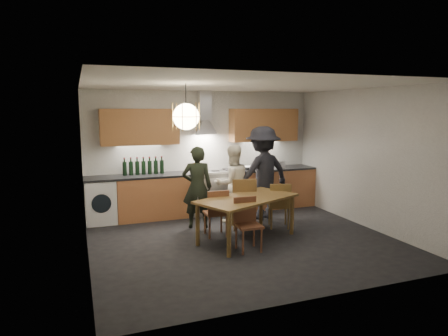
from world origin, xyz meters
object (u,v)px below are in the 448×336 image
object	(u,v)px
chair_back_left	(217,210)
wine_bottles	(143,166)
person_mid	(232,184)
mixing_bowl	(249,168)
chair_front	(247,220)
person_right	(263,173)
dining_table	(247,202)
person_left	(197,187)
stock_pot	(281,164)

from	to	relation	value
chair_back_left	wine_bottles	bearing A→B (deg)	-57.64
person_mid	mixing_bowl	bearing A→B (deg)	-136.12
chair_back_left	chair_front	bearing A→B (deg)	110.48
chair_back_left	person_right	distance (m)	1.57
chair_back_left	dining_table	bearing A→B (deg)	145.08
person_left	stock_pot	distance (m)	2.44
person_mid	mixing_bowl	distance (m)	1.07
chair_back_left	stock_pot	world-z (taller)	stock_pot
mixing_bowl	stock_pot	size ratio (longest dim) A/B	1.32
wine_bottles	person_mid	bearing A→B (deg)	-29.33
person_left	wine_bottles	world-z (taller)	person_left
chair_back_left	person_mid	world-z (taller)	person_mid
chair_back_left	person_left	size ratio (longest dim) A/B	0.54
person_left	chair_back_left	bearing A→B (deg)	117.61
chair_front	person_left	xyz separation A→B (m)	(-0.40, 1.41, 0.29)
person_mid	chair_back_left	bearing A→B (deg)	48.60
person_left	mixing_bowl	distance (m)	1.76
person_right	stock_pot	world-z (taller)	person_right
dining_table	chair_back_left	bearing A→B (deg)	118.29
person_mid	wine_bottles	size ratio (longest dim) A/B	1.83
dining_table	person_left	size ratio (longest dim) A/B	1.27
dining_table	stock_pot	xyz separation A→B (m)	(1.67, 1.91, 0.32)
person_right	wine_bottles	distance (m)	2.42
wine_bottles	mixing_bowl	bearing A→B (deg)	-2.39
chair_front	person_right	distance (m)	1.92
chair_front	person_left	bearing A→B (deg)	107.89
mixing_bowl	stock_pot	distance (m)	0.79
person_left	person_right	distance (m)	1.44
chair_front	chair_back_left	bearing A→B (deg)	110.07
wine_bottles	chair_back_left	bearing A→B (deg)	-60.27
dining_table	mixing_bowl	size ratio (longest dim) A/B	7.50
chair_back_left	person_mid	size ratio (longest dim) A/B	0.55
chair_back_left	mixing_bowl	world-z (taller)	mixing_bowl
chair_back_left	person_left	world-z (taller)	person_left
chair_front	mixing_bowl	size ratio (longest dim) A/B	3.21
person_left	stock_pot	size ratio (longest dim) A/B	7.79
person_right	person_mid	bearing A→B (deg)	-10.49
mixing_bowl	person_left	bearing A→B (deg)	-147.08
person_mid	person_left	bearing A→B (deg)	6.75
dining_table	person_left	bearing A→B (deg)	96.23
dining_table	chair_front	world-z (taller)	chair_front
wine_bottles	chair_front	bearing A→B (deg)	-63.66
person_left	mixing_bowl	size ratio (longest dim) A/B	5.92
mixing_bowl	wine_bottles	bearing A→B (deg)	177.61
mixing_bowl	wine_bottles	world-z (taller)	wine_bottles
person_mid	person_right	world-z (taller)	person_right
person_left	person_right	xyz separation A→B (m)	(1.42, 0.15, 0.17)
person_right	stock_pot	distance (m)	1.14
chair_back_left	mixing_bowl	size ratio (longest dim) A/B	3.22
person_right	mixing_bowl	bearing A→B (deg)	-103.39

